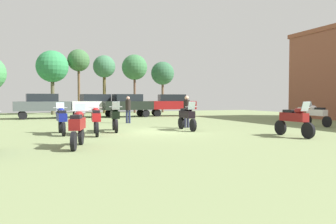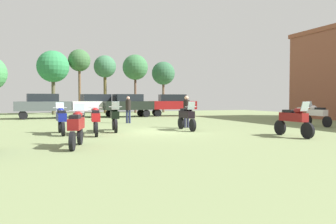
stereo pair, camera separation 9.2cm
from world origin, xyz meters
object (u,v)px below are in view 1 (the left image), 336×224
object	(u,v)px
tree_5	(52,67)
tree_7	(135,68)
car_2	(95,104)
tree_4	(163,74)
motorcycle_7	(294,119)
car_1	(42,104)
person_1	(187,109)
motorcycle_8	(115,117)
tree_2	(104,67)
car_4	(127,104)
person_2	(128,108)
motorcycle_1	(317,114)
motorcycle_6	(62,119)
motorcycle_2	(78,126)
motorcycle_4	(96,119)
car_5	(172,103)
motorcycle_3	(187,116)
tree_6	(79,61)

from	to	relation	value
tree_5	tree_7	world-z (taller)	tree_7
car_2	tree_4	xyz separation A→B (m)	(9.08, 7.81, 3.41)
motorcycle_7	tree_7	bearing A→B (deg)	-91.61
car_1	person_1	bearing A→B (deg)	-152.26
person_1	car_2	bearing A→B (deg)	-76.02
motorcycle_8	tree_2	size ratio (longest dim) A/B	0.33
car_4	person_2	distance (m)	7.45
motorcycle_1	motorcycle_6	world-z (taller)	motorcycle_1
motorcycle_2	motorcycle_4	bearing A→B (deg)	87.59
motorcycle_2	person_2	world-z (taller)	person_2
motorcycle_2	motorcycle_6	xyz separation A→B (m)	(-0.25, 4.51, 0.00)
motorcycle_8	tree_7	distance (m)	22.09
tree_4	motorcycle_8	bearing A→B (deg)	-115.58
car_5	tree_5	world-z (taller)	tree_5
tree_2	motorcycle_7	bearing A→B (deg)	-82.69
car_1	person_2	bearing A→B (deg)	-148.84
motorcycle_4	person_1	world-z (taller)	person_1
motorcycle_1	motorcycle_4	world-z (taller)	motorcycle_4
motorcycle_8	car_2	distance (m)	13.46
motorcycle_4	motorcycle_7	distance (m)	8.57
motorcycle_6	person_2	bearing A→B (deg)	49.77
car_4	tree_7	world-z (taller)	tree_7
motorcycle_6	car_1	xyz separation A→B (m)	(-0.76, 13.06, 0.46)
car_1	motorcycle_6	bearing A→B (deg)	178.87
motorcycle_2	person_1	xyz separation A→B (m)	(6.46, 5.71, 0.33)
car_4	tree_4	bearing A→B (deg)	-40.98
motorcycle_2	car_2	size ratio (longest dim) A/B	0.45
car_1	tree_2	world-z (taller)	tree_2
motorcycle_3	motorcycle_7	xyz separation A→B (m)	(3.04, -4.30, 0.01)
motorcycle_6	person_2	world-z (taller)	person_2
motorcycle_1	tree_2	bearing A→B (deg)	112.31
tree_2	car_2	bearing A→B (deg)	-105.74
tree_5	tree_6	size ratio (longest dim) A/B	0.95
tree_2	tree_4	size ratio (longest dim) A/B	1.07
car_4	person_1	xyz separation A→B (m)	(0.46, -11.75, -0.13)
person_2	tree_2	world-z (taller)	tree_2
motorcycle_3	tree_6	xyz separation A→B (m)	(-3.16, 20.90, 4.84)
car_4	person_1	distance (m)	11.76
motorcycle_3	motorcycle_8	xyz separation A→B (m)	(-3.56, 0.70, 0.00)
motorcycle_2	tree_7	bearing A→B (deg)	85.94
motorcycle_3	person_2	xyz separation A→B (m)	(-1.60, 5.93, 0.31)
motorcycle_1	tree_6	bearing A→B (deg)	119.44
motorcycle_8	person_1	distance (m)	4.24
motorcycle_4	car_1	bearing A→B (deg)	105.04
motorcycle_6	car_2	distance (m)	14.36
motorcycle_4	car_5	size ratio (longest dim) A/B	0.50
motorcycle_3	motorcycle_4	bearing A→B (deg)	7.89
car_2	person_1	world-z (taller)	car_2
tree_4	car_1	bearing A→B (deg)	-147.26
motorcycle_4	car_4	bearing A→B (deg)	76.76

